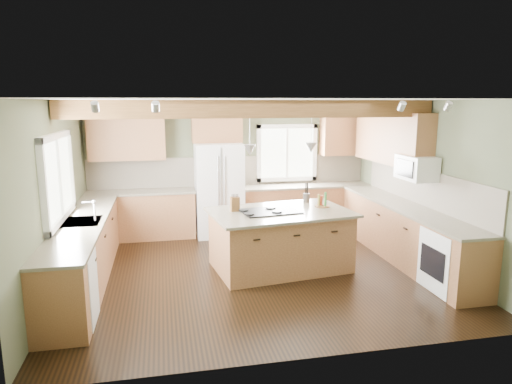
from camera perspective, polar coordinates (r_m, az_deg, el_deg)
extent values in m
plane|color=black|center=(7.15, 0.02, -9.89)|extent=(5.60, 5.60, 0.00)
plane|color=silver|center=(6.67, 0.03, 11.44)|extent=(5.60, 5.60, 0.00)
plane|color=#4F553C|center=(9.22, -3.12, 3.23)|extent=(5.60, 0.00, 5.60)
plane|color=#4F553C|center=(6.81, -23.71, -0.51)|extent=(0.00, 5.00, 5.00)
plane|color=#4F553C|center=(7.84, 20.50, 1.14)|extent=(0.00, 5.00, 5.00)
cube|color=#4D3016|center=(6.76, -0.13, 10.33)|extent=(5.55, 0.26, 0.26)
cube|color=#4D3016|center=(9.04, -3.10, 10.95)|extent=(5.55, 0.20, 0.10)
cube|color=brown|center=(9.22, -3.10, 2.66)|extent=(5.58, 0.03, 0.58)
cube|color=brown|center=(7.89, 20.17, 0.56)|extent=(0.03, 3.70, 0.58)
cube|color=brown|center=(9.00, -14.12, -2.87)|extent=(2.02, 0.60, 0.88)
cube|color=brown|center=(8.90, -14.26, 0.00)|extent=(2.06, 0.64, 0.04)
cube|color=brown|center=(9.43, 6.21, -1.97)|extent=(2.62, 0.60, 0.88)
cube|color=brown|center=(9.33, 6.27, 0.79)|extent=(2.66, 0.64, 0.04)
cube|color=brown|center=(7.01, -20.67, -7.24)|extent=(0.60, 3.70, 0.88)
cube|color=brown|center=(6.89, -20.93, -3.60)|extent=(0.64, 3.74, 0.04)
cube|color=brown|center=(7.92, 18.04, -5.00)|extent=(0.60, 3.70, 0.88)
cube|color=brown|center=(7.81, 18.24, -1.75)|extent=(0.64, 3.74, 0.04)
cube|color=brown|center=(8.90, -15.85, 6.75)|extent=(1.40, 0.35, 0.90)
cube|color=brown|center=(8.93, -4.93, 8.43)|extent=(0.96, 0.35, 0.70)
cube|color=brown|center=(8.45, 16.56, 6.50)|extent=(0.35, 2.20, 0.90)
cube|color=brown|center=(9.60, 10.82, 7.26)|extent=(0.90, 0.35, 0.90)
cube|color=white|center=(6.81, -23.63, 1.64)|extent=(0.04, 1.60, 1.05)
cube|color=white|center=(9.41, 3.85, 4.91)|extent=(1.10, 0.04, 1.00)
cube|color=#262628|center=(6.89, -20.93, -3.56)|extent=(0.50, 0.65, 0.03)
cylinder|color=#B2B2B7|center=(6.83, -19.53, -2.33)|extent=(0.02, 0.02, 0.28)
cube|color=white|center=(5.81, -22.54, -11.29)|extent=(0.60, 0.60, 0.84)
cube|color=white|center=(6.87, 23.32, -7.91)|extent=(0.60, 0.72, 0.84)
cube|color=white|center=(7.65, 19.42, 2.88)|extent=(0.40, 0.70, 0.38)
cone|color=#B2B2B7|center=(6.71, -0.79, 5.28)|extent=(0.18, 0.18, 0.16)
cone|color=#B2B2B7|center=(7.09, 6.88, 5.51)|extent=(0.18, 0.18, 0.16)
cube|color=silver|center=(8.88, -4.64, 0.28)|extent=(0.90, 0.74, 1.80)
cube|color=olive|center=(7.17, 3.03, -6.12)|extent=(2.14, 1.48, 0.88)
cube|color=brown|center=(7.05, 3.07, -2.54)|extent=(2.29, 1.63, 0.04)
cube|color=black|center=(6.98, 1.81, -2.41)|extent=(0.93, 0.69, 0.02)
cube|color=brown|center=(7.01, -2.64, -1.52)|extent=(0.14, 0.11, 0.22)
cylinder|color=#3E3932|center=(7.69, 6.32, -0.73)|extent=(0.13, 0.13, 0.15)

